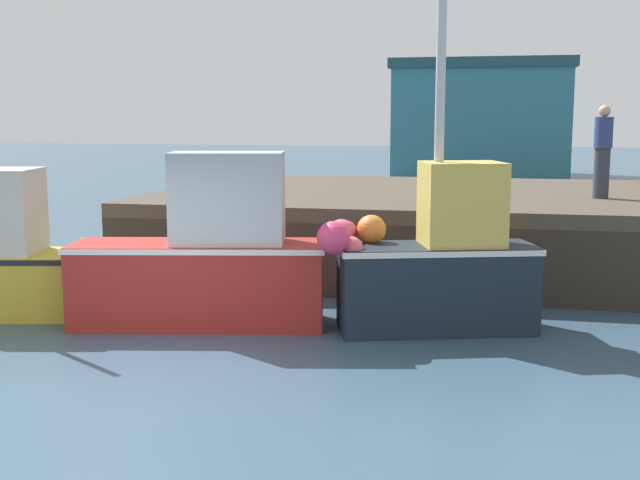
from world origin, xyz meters
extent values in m
cube|color=#334C60|center=(0.00, 0.00, -0.05)|extent=(120.00, 160.00, 0.10)
cube|color=#473D33|center=(2.81, 8.60, 1.40)|extent=(11.09, 7.71, 0.25)
cube|color=#312A23|center=(2.81, 4.87, 0.64)|extent=(11.09, 0.24, 1.28)
cylinder|color=#312A23|center=(-2.34, 4.95, 0.64)|extent=(0.31, 0.31, 1.28)
cylinder|color=#312A23|center=(2.81, 4.95, 0.64)|extent=(0.31, 0.31, 1.28)
cylinder|color=#312A23|center=(-0.52, 12.25, 0.64)|extent=(0.31, 0.31, 1.28)
cylinder|color=#312A23|center=(6.14, 12.25, 0.64)|extent=(0.31, 0.31, 1.28)
cylinder|color=#312A23|center=(0.24, 4.95, 0.64)|extent=(5.18, 0.16, 1.18)
cube|color=maroon|center=(-0.12, 2.60, 0.61)|extent=(3.80, 1.82, 1.23)
cube|color=silver|center=(-0.12, 2.60, 1.18)|extent=(3.88, 1.85, 0.08)
cube|color=#B2B7BC|center=(0.33, 2.69, 1.89)|extent=(1.76, 1.19, 1.32)
cube|color=#19232D|center=(3.33, 3.02, 0.62)|extent=(2.95, 1.81, 1.24)
cube|color=silver|center=(3.33, 3.02, 1.19)|extent=(3.00, 1.84, 0.08)
cube|color=gold|center=(3.66, 3.13, 1.83)|extent=(1.33, 1.20, 1.18)
cylinder|color=#B7B7BC|center=(3.33, 3.02, 3.56)|extent=(0.13, 0.13, 2.28)
sphere|color=#DB3866|center=(2.00, 3.07, 1.39)|extent=(0.33, 0.33, 0.33)
sphere|color=#EA5B70|center=(1.96, 2.90, 1.41)|extent=(0.37, 0.37, 0.37)
sphere|color=#DB3866|center=(1.97, 2.26, 1.42)|extent=(0.46, 0.46, 0.46)
sphere|color=orange|center=(2.37, 3.10, 1.43)|extent=(0.43, 0.43, 0.43)
sphere|color=#EA5B70|center=(2.18, 2.45, 1.24)|extent=(0.35, 0.35, 0.35)
cylinder|color=#2D3342|center=(6.08, 7.59, 2.00)|extent=(0.29, 0.29, 0.95)
cylinder|color=navy|center=(6.08, 7.59, 2.77)|extent=(0.34, 0.34, 0.58)
sphere|color=tan|center=(6.08, 7.59, 3.17)|extent=(0.22, 0.22, 0.22)
cube|color=#2D6B7A|center=(3.37, 35.38, 2.73)|extent=(8.74, 6.63, 5.47)
cube|color=#1B4049|center=(3.37, 35.38, 5.72)|extent=(9.09, 6.89, 0.50)
camera|label=1|loc=(4.07, -8.41, 3.04)|focal=45.29mm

